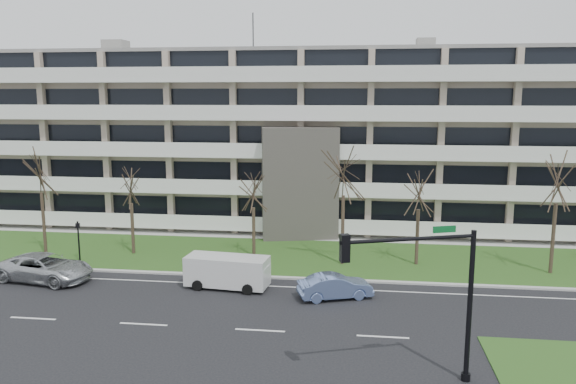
# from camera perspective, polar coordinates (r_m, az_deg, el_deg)

# --- Properties ---
(ground) EXTENTS (160.00, 160.00, 0.00)m
(ground) POSITION_cam_1_polar(r_m,az_deg,el_deg) (28.58, -2.86, -13.86)
(ground) COLOR black
(ground) RESTS_ON ground
(grass_verge) EXTENTS (90.00, 10.00, 0.06)m
(grass_verge) POSITION_cam_1_polar(r_m,az_deg,el_deg) (40.68, 0.35, -6.53)
(grass_verge) COLOR #34531B
(grass_verge) RESTS_ON ground
(curb) EXTENTS (90.00, 0.35, 0.12)m
(curb) POSITION_cam_1_polar(r_m,az_deg,el_deg) (35.94, -0.61, -8.70)
(curb) COLOR #B2B2AD
(curb) RESTS_ON ground
(sidewalk) EXTENTS (90.00, 2.00, 0.08)m
(sidewalk) POSITION_cam_1_polar(r_m,az_deg,el_deg) (45.95, 1.18, -4.60)
(sidewalk) COLOR #B2B2AD
(sidewalk) RESTS_ON ground
(grass_median) EXTENTS (7.00, 5.00, 0.06)m
(grass_median) POSITION_cam_1_polar(r_m,az_deg,el_deg) (27.97, 27.03, -15.46)
(grass_median) COLOR #34531B
(grass_median) RESTS_ON ground
(lane_edge_line) EXTENTS (90.00, 0.12, 0.01)m
(lane_edge_line) POSITION_cam_1_polar(r_m,az_deg,el_deg) (34.55, -0.96, -9.57)
(lane_edge_line) COLOR white
(lane_edge_line) RESTS_ON ground
(apartment_building) EXTENTS (60.50, 15.10, 18.75)m
(apartment_building) POSITION_cam_1_polar(r_m,az_deg,el_deg) (51.44, 2.00, 5.50)
(apartment_building) COLOR tan
(apartment_building) RESTS_ON ground
(silver_pickup) EXTENTS (6.40, 3.74, 1.67)m
(silver_pickup) POSITION_cam_1_polar(r_m,az_deg,el_deg) (38.49, -23.46, -7.06)
(silver_pickup) COLOR #B8BCC0
(silver_pickup) RESTS_ON ground
(blue_sedan) EXTENTS (4.49, 2.81, 1.40)m
(blue_sedan) POSITION_cam_1_polar(r_m,az_deg,el_deg) (32.58, 4.81, -9.53)
(blue_sedan) COLOR #7892D0
(blue_sedan) RESTS_ON ground
(white_van) EXTENTS (5.13, 2.45, 1.92)m
(white_van) POSITION_cam_1_polar(r_m,az_deg,el_deg) (34.20, -6.09, -7.80)
(white_van) COLOR silver
(white_van) RESTS_ON ground
(traffic_signal) EXTENTS (5.37, 2.10, 6.52)m
(traffic_signal) POSITION_cam_1_polar(r_m,az_deg,el_deg) (22.72, 14.02, -9.09)
(traffic_signal) COLOR black
(traffic_signal) RESTS_ON ground
(pedestrian_signal) EXTENTS (0.32, 0.28, 2.91)m
(pedestrian_signal) POSITION_cam_1_polar(r_m,az_deg,el_deg) (41.47, -20.52, -4.23)
(pedestrian_signal) COLOR black
(pedestrian_signal) RESTS_ON ground
(tree_1) EXTENTS (4.09, 4.09, 8.18)m
(tree_1) POSITION_cam_1_polar(r_m,az_deg,el_deg) (43.66, -23.92, 2.24)
(tree_1) COLOR #382B21
(tree_1) RESTS_ON ground
(tree_2) EXTENTS (3.37, 3.37, 6.75)m
(tree_2) POSITION_cam_1_polar(r_m,az_deg,el_deg) (41.78, -15.72, 0.87)
(tree_2) COLOR #382B21
(tree_2) RESTS_ON ground
(tree_3) EXTENTS (3.21, 3.21, 6.41)m
(tree_3) POSITION_cam_1_polar(r_m,az_deg,el_deg) (39.65, -3.55, 0.37)
(tree_3) COLOR #382B21
(tree_3) RESTS_ON ground
(tree_4) EXTENTS (4.30, 4.30, 8.60)m
(tree_4) POSITION_cam_1_polar(r_m,az_deg,el_deg) (37.60, 5.68, 2.46)
(tree_4) COLOR #382B21
(tree_4) RESTS_ON ground
(tree_5) EXTENTS (3.47, 3.47, 6.93)m
(tree_5) POSITION_cam_1_polar(r_m,az_deg,el_deg) (38.52, 13.18, 0.46)
(tree_5) COLOR #382B21
(tree_5) RESTS_ON ground
(tree_6) EXTENTS (4.16, 4.16, 8.32)m
(tree_6) POSITION_cam_1_polar(r_m,az_deg,el_deg) (39.36, 25.76, 1.54)
(tree_6) COLOR #382B21
(tree_6) RESTS_ON ground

